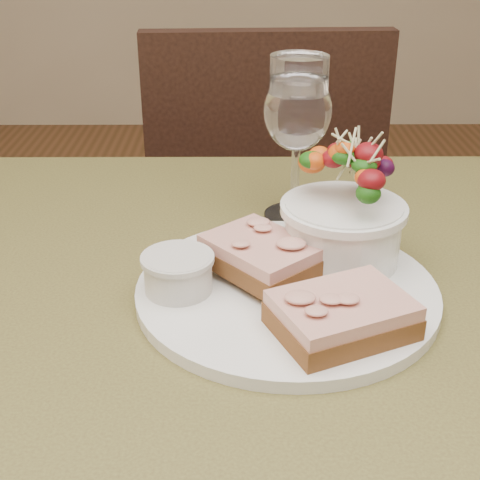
{
  "coord_description": "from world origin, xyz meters",
  "views": [
    {
      "loc": [
        -0.02,
        -0.53,
        1.08
      ],
      "look_at": [
        -0.02,
        0.01,
        0.81
      ],
      "focal_mm": 50.0,
      "sensor_mm": 36.0,
      "label": 1
    }
  ],
  "objects_px": {
    "cafe_table": "(257,389)",
    "chair_far": "(256,295)",
    "sandwich_front": "(342,315)",
    "sandwich_back": "(261,255)",
    "ramekin": "(178,271)",
    "dinner_plate": "(287,291)",
    "salad_bowl": "(344,206)",
    "wine_glass": "(298,116)"
  },
  "relations": [
    {
      "from": "sandwich_front",
      "to": "ramekin",
      "type": "xyz_separation_m",
      "value": [
        -0.14,
        0.07,
        0.0
      ]
    },
    {
      "from": "sandwich_front",
      "to": "sandwich_back",
      "type": "relative_size",
      "value": 1.04
    },
    {
      "from": "sandwich_front",
      "to": "sandwich_back",
      "type": "bearing_deg",
      "value": 101.1
    },
    {
      "from": "sandwich_back",
      "to": "wine_glass",
      "type": "bearing_deg",
      "value": 123.29
    },
    {
      "from": "sandwich_front",
      "to": "ramekin",
      "type": "distance_m",
      "value": 0.16
    },
    {
      "from": "chair_far",
      "to": "dinner_plate",
      "type": "relative_size",
      "value": 3.16
    },
    {
      "from": "chair_far",
      "to": "sandwich_back",
      "type": "bearing_deg",
      "value": 85.73
    },
    {
      "from": "chair_far",
      "to": "wine_glass",
      "type": "height_order",
      "value": "wine_glass"
    },
    {
      "from": "ramekin",
      "to": "dinner_plate",
      "type": "bearing_deg",
      "value": 4.0
    },
    {
      "from": "chair_far",
      "to": "dinner_plate",
      "type": "height_order",
      "value": "chair_far"
    },
    {
      "from": "chair_far",
      "to": "sandwich_back",
      "type": "height_order",
      "value": "chair_far"
    },
    {
      "from": "cafe_table",
      "to": "ramekin",
      "type": "bearing_deg",
      "value": 176.61
    },
    {
      "from": "chair_far",
      "to": "ramekin",
      "type": "relative_size",
      "value": 14.38
    },
    {
      "from": "chair_far",
      "to": "salad_bowl",
      "type": "relative_size",
      "value": 7.09
    },
    {
      "from": "sandwich_back",
      "to": "wine_glass",
      "type": "relative_size",
      "value": 0.73
    },
    {
      "from": "cafe_table",
      "to": "chair_far",
      "type": "height_order",
      "value": "chair_far"
    },
    {
      "from": "sandwich_back",
      "to": "salad_bowl",
      "type": "relative_size",
      "value": 1.01
    },
    {
      "from": "sandwich_back",
      "to": "chair_far",
      "type": "bearing_deg",
      "value": 137.09
    },
    {
      "from": "cafe_table",
      "to": "chair_far",
      "type": "distance_m",
      "value": 0.84
    },
    {
      "from": "salad_bowl",
      "to": "sandwich_back",
      "type": "bearing_deg",
      "value": -157.39
    },
    {
      "from": "salad_bowl",
      "to": "wine_glass",
      "type": "height_order",
      "value": "wine_glass"
    },
    {
      "from": "sandwich_front",
      "to": "ramekin",
      "type": "bearing_deg",
      "value": 130.71
    },
    {
      "from": "cafe_table",
      "to": "sandwich_front",
      "type": "bearing_deg",
      "value": -42.76
    },
    {
      "from": "cafe_table",
      "to": "sandwich_back",
      "type": "distance_m",
      "value": 0.14
    },
    {
      "from": "ramekin",
      "to": "salad_bowl",
      "type": "distance_m",
      "value": 0.17
    },
    {
      "from": "chair_far",
      "to": "sandwich_front",
      "type": "distance_m",
      "value": 0.95
    },
    {
      "from": "chair_far",
      "to": "wine_glass",
      "type": "bearing_deg",
      "value": 89.8
    },
    {
      "from": "chair_far",
      "to": "wine_glass",
      "type": "xyz_separation_m",
      "value": [
        0.02,
        -0.56,
        0.58
      ]
    },
    {
      "from": "chair_far",
      "to": "sandwich_front",
      "type": "xyz_separation_m",
      "value": [
        0.04,
        -0.82,
        0.48
      ]
    },
    {
      "from": "dinner_plate",
      "to": "wine_glass",
      "type": "bearing_deg",
      "value": 83.49
    },
    {
      "from": "cafe_table",
      "to": "dinner_plate",
      "type": "xyz_separation_m",
      "value": [
        0.03,
        0.01,
        0.11
      ]
    },
    {
      "from": "chair_far",
      "to": "ramekin",
      "type": "bearing_deg",
      "value": 79.96
    },
    {
      "from": "cafe_table",
      "to": "dinner_plate",
      "type": "distance_m",
      "value": 0.11
    },
    {
      "from": "cafe_table",
      "to": "sandwich_front",
      "type": "distance_m",
      "value": 0.16
    },
    {
      "from": "sandwich_front",
      "to": "salad_bowl",
      "type": "bearing_deg",
      "value": 58.49
    },
    {
      "from": "sandwich_front",
      "to": "sandwich_back",
      "type": "xyz_separation_m",
      "value": [
        -0.06,
        0.09,
        0.01
      ]
    },
    {
      "from": "dinner_plate",
      "to": "wine_glass",
      "type": "relative_size",
      "value": 1.63
    },
    {
      "from": "chair_far",
      "to": "salad_bowl",
      "type": "bearing_deg",
      "value": 92.37
    },
    {
      "from": "dinner_plate",
      "to": "sandwich_front",
      "type": "bearing_deg",
      "value": -61.38
    },
    {
      "from": "dinner_plate",
      "to": "salad_bowl",
      "type": "xyz_separation_m",
      "value": [
        0.06,
        0.05,
        0.07
      ]
    },
    {
      "from": "salad_bowl",
      "to": "wine_glass",
      "type": "xyz_separation_m",
      "value": [
        -0.04,
        0.13,
        0.05
      ]
    },
    {
      "from": "wine_glass",
      "to": "sandwich_front",
      "type": "bearing_deg",
      "value": -85.52
    }
  ]
}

